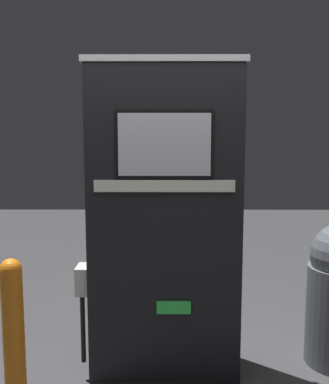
% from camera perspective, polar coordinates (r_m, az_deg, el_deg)
% --- Properties ---
extents(ground_plane, '(14.00, 14.00, 0.00)m').
position_cam_1_polar(ground_plane, '(3.31, -0.01, -23.18)').
color(ground_plane, '#38383A').
extents(gas_pump, '(1.13, 0.44, 2.17)m').
position_cam_1_polar(gas_pump, '(3.10, -0.03, -3.65)').
color(gas_pump, black).
rests_on(gas_pump, ground_plane).
extents(safety_bollard, '(0.13, 0.13, 0.94)m').
position_cam_1_polar(safety_bollard, '(3.02, -18.64, -16.16)').
color(safety_bollard, orange).
rests_on(safety_bollard, ground_plane).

